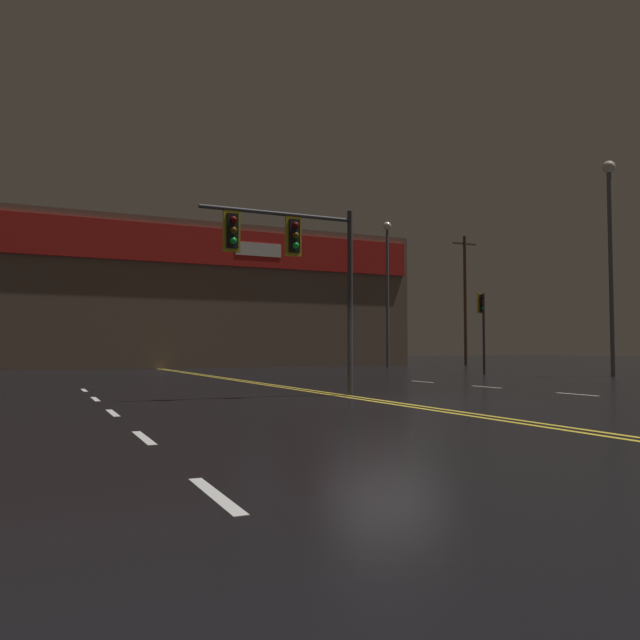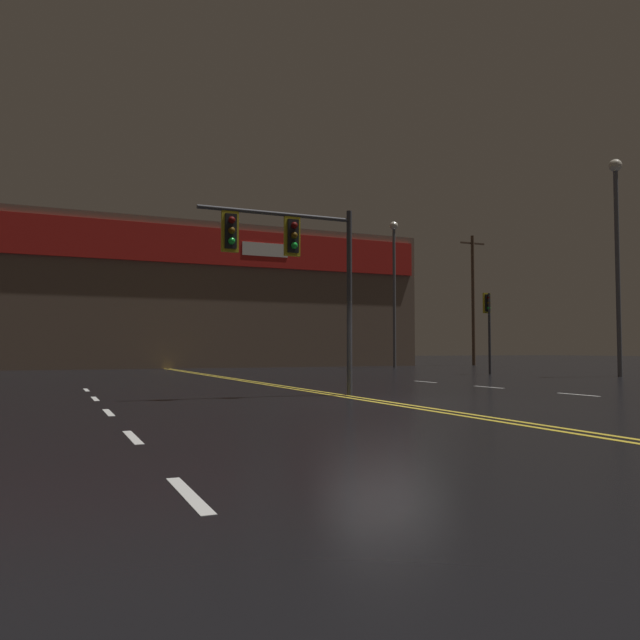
{
  "view_description": "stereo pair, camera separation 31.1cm",
  "coord_description": "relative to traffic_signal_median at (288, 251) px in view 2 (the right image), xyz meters",
  "views": [
    {
      "loc": [
        -7.19,
        -12.16,
        1.16
      ],
      "look_at": [
        0.0,
        3.5,
        2.0
      ],
      "focal_mm": 35.0,
      "sensor_mm": 36.0,
      "label": 1
    },
    {
      "loc": [
        -6.91,
        -12.28,
        1.16
      ],
      "look_at": [
        0.0,
        3.5,
        2.0
      ],
      "focal_mm": 35.0,
      "sensor_mm": 36.0,
      "label": 2
    }
  ],
  "objects": [
    {
      "name": "ground_plane",
      "position": [
        1.43,
        -2.2,
        -3.64
      ],
      "size": [
        200.0,
        200.0,
        0.0
      ],
      "primitive_type": "plane",
      "color": "black"
    },
    {
      "name": "road_markings",
      "position": [
        2.71,
        -4.34,
        -3.64
      ],
      "size": [
        17.35,
        60.0,
        0.01
      ],
      "color": "gold",
      "rests_on": "ground"
    },
    {
      "name": "traffic_signal_median",
      "position": [
        0.0,
        0.0,
        0.0
      ],
      "size": [
        4.08,
        0.36,
        4.81
      ],
      "color": "#38383D",
      "rests_on": "ground"
    },
    {
      "name": "traffic_signal_corner_northeast",
      "position": [
        14.14,
        9.95,
        -0.73
      ],
      "size": [
        0.42,
        0.36,
        3.96
      ],
      "color": "#38383D",
      "rests_on": "ground"
    },
    {
      "name": "streetlight_near_left",
      "position": [
        16.05,
        22.12,
        2.66
      ],
      "size": [
        0.56,
        0.56,
        9.95
      ],
      "color": "#59595E",
      "rests_on": "ground"
    },
    {
      "name": "streetlight_far_right",
      "position": [
        17.6,
        5.35,
        2.52
      ],
      "size": [
        0.56,
        0.56,
        9.68
      ],
      "color": "#59595E",
      "rests_on": "ground"
    },
    {
      "name": "building_backdrop",
      "position": [
        1.43,
        30.23,
        1.17
      ],
      "size": [
        36.42,
        10.23,
        9.59
      ],
      "color": "brown",
      "rests_on": "ground"
    },
    {
      "name": "utility_pole_row",
      "position": [
        2.59,
        24.97,
        1.48
      ],
      "size": [
        47.69,
        0.26,
        10.1
      ],
      "color": "#4C3828",
      "rests_on": "ground"
    }
  ]
}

